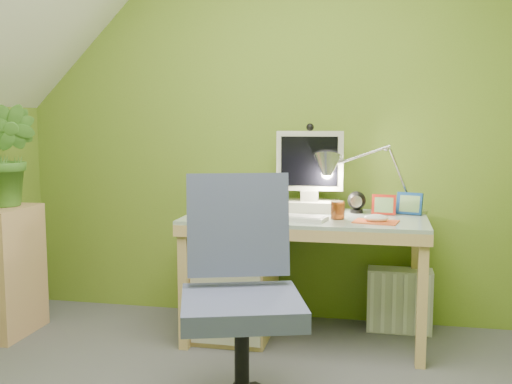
% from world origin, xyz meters
% --- Properties ---
extents(wall_back, '(3.20, 0.01, 2.40)m').
position_xyz_m(wall_back, '(0.00, 1.60, 1.20)').
color(wall_back, olive).
rests_on(wall_back, floor).
extents(desk, '(1.31, 0.66, 0.70)m').
position_xyz_m(desk, '(0.23, 1.23, 0.35)').
color(desk, tan).
rests_on(desk, floor).
extents(monitor, '(0.37, 0.24, 0.49)m').
position_xyz_m(monitor, '(0.23, 1.41, 0.94)').
color(monitor, beige).
rests_on(monitor, desk).
extents(speaker_left, '(0.09, 0.09, 0.11)m').
position_xyz_m(speaker_left, '(-0.04, 1.39, 0.75)').
color(speaker_left, black).
rests_on(speaker_left, desk).
extents(speaker_right, '(0.11, 0.11, 0.12)m').
position_xyz_m(speaker_right, '(0.50, 1.39, 0.76)').
color(speaker_right, black).
rests_on(speaker_right, desk).
extents(keyboard, '(0.44, 0.22, 0.02)m').
position_xyz_m(keyboard, '(0.15, 1.09, 0.71)').
color(keyboard, silver).
rests_on(keyboard, desk).
extents(mousepad, '(0.24, 0.19, 0.01)m').
position_xyz_m(mousepad, '(0.61, 1.09, 0.70)').
color(mousepad, '#D95021').
rests_on(mousepad, desk).
extents(mouse, '(0.13, 0.09, 0.04)m').
position_xyz_m(mouse, '(0.61, 1.09, 0.72)').
color(mouse, white).
rests_on(mouse, mousepad).
extents(amber_tumbler, '(0.08, 0.08, 0.09)m').
position_xyz_m(amber_tumbler, '(0.41, 1.15, 0.75)').
color(amber_tumbler, brown).
rests_on(amber_tumbler, desk).
extents(candle_cluster, '(0.18, 0.17, 0.12)m').
position_xyz_m(candle_cluster, '(-0.37, 1.24, 0.76)').
color(candle_cluster, red).
rests_on(candle_cluster, desk).
extents(photo_frame_red, '(0.13, 0.03, 0.11)m').
position_xyz_m(photo_frame_red, '(0.65, 1.35, 0.75)').
color(photo_frame_red, red).
rests_on(photo_frame_red, desk).
extents(photo_frame_blue, '(0.14, 0.07, 0.12)m').
position_xyz_m(photo_frame_blue, '(0.79, 1.39, 0.76)').
color(photo_frame_blue, navy).
rests_on(photo_frame_blue, desk).
extents(photo_frame_green, '(0.13, 0.06, 0.12)m').
position_xyz_m(photo_frame_green, '(-0.17, 1.37, 0.76)').
color(photo_frame_green, '#B3D592').
rests_on(photo_frame_green, desk).
extents(desk_lamp, '(0.56, 0.33, 0.56)m').
position_xyz_m(desk_lamp, '(0.68, 1.41, 0.98)').
color(desk_lamp, '#B2B2B6').
rests_on(desk_lamp, desk).
extents(side_ledge, '(0.27, 0.42, 0.73)m').
position_xyz_m(side_ledge, '(-1.45, 0.97, 0.37)').
color(side_ledge, tan).
rests_on(side_ledge, floor).
extents(potted_plant, '(0.34, 0.28, 0.58)m').
position_xyz_m(potted_plant, '(-1.43, 1.02, 1.02)').
color(potted_plant, '#45802A').
rests_on(potted_plant, side_ledge).
extents(task_chair, '(0.68, 0.68, 0.98)m').
position_xyz_m(task_chair, '(0.09, 0.26, 0.49)').
color(task_chair, '#454C72').
rests_on(task_chair, floor).
extents(radiator, '(0.37, 0.15, 0.37)m').
position_xyz_m(radiator, '(0.75, 1.46, 0.18)').
color(radiator, silver).
rests_on(radiator, floor).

